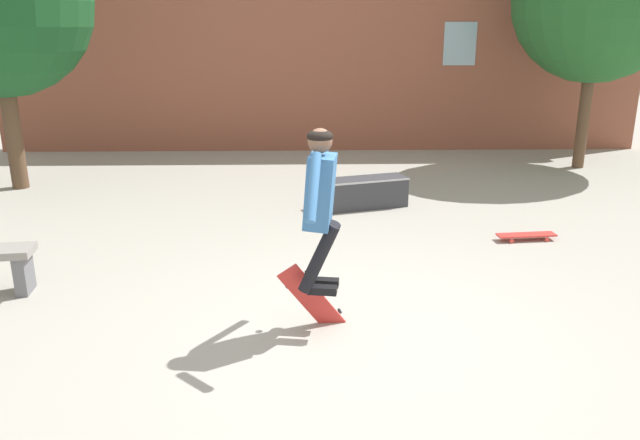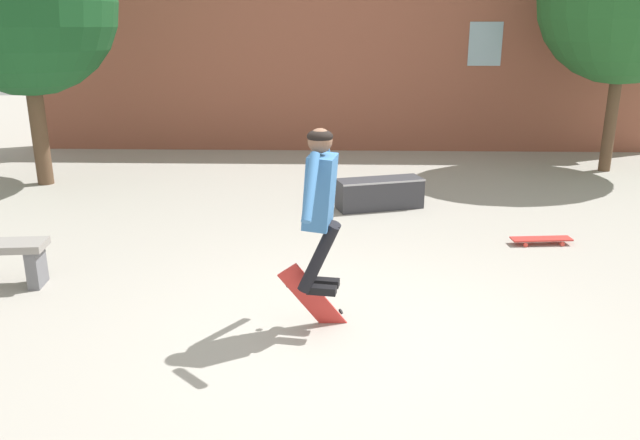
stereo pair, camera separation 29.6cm
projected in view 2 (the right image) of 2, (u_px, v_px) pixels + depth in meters
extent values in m
plane|color=#A39E93|center=(347.00, 333.00, 5.65)|extent=(40.00, 40.00, 0.00)
cube|color=#93513D|center=(344.00, 56.00, 13.56)|extent=(14.13, 0.40, 4.08)
cube|color=#99B7C6|center=(485.00, 44.00, 13.19)|extent=(0.70, 0.02, 0.90)
cylinder|color=brown|center=(611.00, 118.00, 11.73)|extent=(0.22, 0.22, 2.01)
cylinder|color=brown|center=(39.00, 130.00, 10.75)|extent=(0.27, 0.27, 1.91)
sphere|color=#194C23|center=(22.00, 2.00, 10.13)|extent=(3.02, 3.02, 3.02)
cube|color=slate|center=(36.00, 267.00, 6.64)|extent=(0.15, 0.32, 0.42)
cube|color=#38383D|center=(380.00, 193.00, 9.49)|extent=(1.37, 0.79, 0.46)
cube|color=#B7B7BC|center=(385.00, 183.00, 9.23)|extent=(1.25, 0.41, 0.02)
cube|color=teal|center=(320.00, 191.00, 5.32)|extent=(0.32, 0.38, 0.65)
sphere|color=brown|center=(320.00, 141.00, 5.19)|extent=(0.24, 0.24, 0.21)
ellipsoid|color=black|center=(320.00, 136.00, 5.18)|extent=(0.25, 0.25, 0.12)
cylinder|color=black|center=(322.00, 252.00, 5.58)|extent=(0.36, 0.24, 0.64)
cube|color=black|center=(325.00, 283.00, 5.66)|extent=(0.27, 0.14, 0.07)
cylinder|color=black|center=(318.00, 259.00, 5.42)|extent=(0.38, 0.16, 0.64)
cube|color=black|center=(322.00, 290.00, 5.50)|extent=(0.27, 0.14, 0.07)
cylinder|color=teal|center=(328.00, 166.00, 5.66)|extent=(0.15, 0.45, 0.51)
cylinder|color=teal|center=(311.00, 187.00, 4.91)|extent=(0.15, 0.45, 0.51)
cube|color=red|center=(315.00, 301.00, 5.74)|extent=(0.67, 0.18, 0.81)
cylinder|color=black|center=(341.00, 312.00, 5.85)|extent=(0.05, 0.06, 0.06)
cylinder|color=black|center=(321.00, 323.00, 5.91)|extent=(0.05, 0.06, 0.06)
cylinder|color=black|center=(308.00, 273.00, 5.65)|extent=(0.05, 0.06, 0.06)
cylinder|color=black|center=(288.00, 285.00, 5.71)|extent=(0.05, 0.06, 0.06)
cube|color=red|center=(541.00, 239.00, 7.94)|extent=(0.78, 0.25, 0.02)
cylinder|color=#DB3D33|center=(556.00, 239.00, 8.06)|extent=(0.06, 0.02, 0.05)
cylinder|color=#DB3D33|center=(562.00, 244.00, 7.88)|extent=(0.06, 0.02, 0.05)
cylinder|color=#DB3D33|center=(520.00, 240.00, 8.03)|extent=(0.06, 0.02, 0.05)
cylinder|color=#DB3D33|center=(526.00, 245.00, 7.85)|extent=(0.06, 0.02, 0.05)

